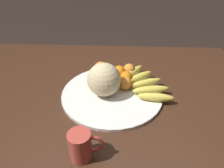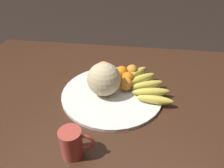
{
  "view_description": "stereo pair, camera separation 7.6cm",
  "coord_description": "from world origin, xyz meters",
  "px_view_note": "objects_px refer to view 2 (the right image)",
  "views": [
    {
      "loc": [
        -0.1,
        0.78,
        1.36
      ],
      "look_at": [
        -0.06,
        -0.03,
        0.78
      ],
      "focal_mm": 35.0,
      "sensor_mm": 36.0,
      "label": 1
    },
    {
      "loc": [
        -0.18,
        0.78,
        1.36
      ],
      "look_at": [
        -0.06,
        -0.03,
        0.78
      ],
      "focal_mm": 35.0,
      "sensor_mm": 36.0,
      "label": 2
    }
  ],
  "objects_px": {
    "kitchen_table": "(98,111)",
    "orange_back_left": "(132,70)",
    "orange_front_right": "(104,68)",
    "orange_back_right": "(126,84)",
    "orange_top_small": "(128,78)",
    "banana_bunch": "(146,85)",
    "ceramic_mug": "(72,143)",
    "orange_front_left": "(122,72)",
    "fruit_bowl": "(112,94)",
    "melon": "(104,79)",
    "orange_mid_center": "(110,75)"
  },
  "relations": [
    {
      "from": "kitchen_table",
      "to": "orange_back_left",
      "type": "xyz_separation_m",
      "value": [
        -0.15,
        -0.2,
        0.12
      ]
    },
    {
      "from": "orange_front_right",
      "to": "orange_back_right",
      "type": "xyz_separation_m",
      "value": [
        -0.12,
        0.12,
        -0.01
      ]
    },
    {
      "from": "kitchen_table",
      "to": "orange_top_small",
      "type": "bearing_deg",
      "value": -136.97
    },
    {
      "from": "banana_bunch",
      "to": "orange_back_right",
      "type": "distance_m",
      "value": 0.1
    },
    {
      "from": "kitchen_table",
      "to": "orange_back_left",
      "type": "bearing_deg",
      "value": -126.52
    },
    {
      "from": "kitchen_table",
      "to": "ceramic_mug",
      "type": "distance_m",
      "value": 0.34
    },
    {
      "from": "orange_front_left",
      "to": "orange_top_small",
      "type": "relative_size",
      "value": 1.01
    },
    {
      "from": "orange_top_small",
      "to": "fruit_bowl",
      "type": "bearing_deg",
      "value": 53.29
    },
    {
      "from": "orange_back_left",
      "to": "orange_back_right",
      "type": "height_order",
      "value": "orange_back_right"
    },
    {
      "from": "orange_back_left",
      "to": "orange_front_left",
      "type": "bearing_deg",
      "value": 26.42
    },
    {
      "from": "orange_front_left",
      "to": "kitchen_table",
      "type": "bearing_deg",
      "value": 60.97
    },
    {
      "from": "banana_bunch",
      "to": "orange_front_left",
      "type": "xyz_separation_m",
      "value": [
        0.12,
        -0.09,
        0.01
      ]
    },
    {
      "from": "orange_front_right",
      "to": "ceramic_mug",
      "type": "relative_size",
      "value": 0.64
    },
    {
      "from": "orange_front_right",
      "to": "orange_top_small",
      "type": "relative_size",
      "value": 1.22
    },
    {
      "from": "melon",
      "to": "orange_back_left",
      "type": "height_order",
      "value": "melon"
    },
    {
      "from": "melon",
      "to": "orange_mid_center",
      "type": "xyz_separation_m",
      "value": [
        -0.01,
        -0.1,
        -0.04
      ]
    },
    {
      "from": "fruit_bowl",
      "to": "orange_top_small",
      "type": "relative_size",
      "value": 7.58
    },
    {
      "from": "orange_front_left",
      "to": "orange_front_right",
      "type": "xyz_separation_m",
      "value": [
        0.09,
        -0.01,
        0.01
      ]
    },
    {
      "from": "orange_front_left",
      "to": "fruit_bowl",
      "type": "bearing_deg",
      "value": 77.29
    },
    {
      "from": "ceramic_mug",
      "to": "melon",
      "type": "bearing_deg",
      "value": -98.5
    },
    {
      "from": "orange_back_right",
      "to": "orange_front_right",
      "type": "bearing_deg",
      "value": -43.3
    },
    {
      "from": "kitchen_table",
      "to": "ceramic_mug",
      "type": "height_order",
      "value": "ceramic_mug"
    },
    {
      "from": "banana_bunch",
      "to": "orange_top_small",
      "type": "height_order",
      "value": "orange_top_small"
    },
    {
      "from": "melon",
      "to": "banana_bunch",
      "type": "height_order",
      "value": "melon"
    },
    {
      "from": "orange_back_left",
      "to": "ceramic_mug",
      "type": "bearing_deg",
      "value": 71.71
    },
    {
      "from": "melon",
      "to": "orange_back_left",
      "type": "distance_m",
      "value": 0.21
    },
    {
      "from": "banana_bunch",
      "to": "melon",
      "type": "bearing_deg",
      "value": 173.27
    },
    {
      "from": "melon",
      "to": "orange_front_left",
      "type": "relative_size",
      "value": 2.44
    },
    {
      "from": "orange_front_right",
      "to": "orange_back_left",
      "type": "relative_size",
      "value": 1.25
    },
    {
      "from": "orange_front_right",
      "to": "kitchen_table",
      "type": "bearing_deg",
      "value": 89.12
    },
    {
      "from": "banana_bunch",
      "to": "orange_back_left",
      "type": "xyz_separation_m",
      "value": [
        0.07,
        -0.11,
        0.01
      ]
    },
    {
      "from": "orange_front_left",
      "to": "banana_bunch",
      "type": "bearing_deg",
      "value": 144.86
    },
    {
      "from": "kitchen_table",
      "to": "orange_top_small",
      "type": "distance_m",
      "value": 0.22
    },
    {
      "from": "banana_bunch",
      "to": "ceramic_mug",
      "type": "bearing_deg",
      "value": -144.85
    },
    {
      "from": "orange_back_right",
      "to": "fruit_bowl",
      "type": "bearing_deg",
      "value": 28.42
    },
    {
      "from": "kitchen_table",
      "to": "orange_top_small",
      "type": "relative_size",
      "value": 24.79
    },
    {
      "from": "orange_front_left",
      "to": "ceramic_mug",
      "type": "height_order",
      "value": "ceramic_mug"
    },
    {
      "from": "orange_front_right",
      "to": "ceramic_mug",
      "type": "xyz_separation_m",
      "value": [
        0.03,
        0.5,
        0.0
      ]
    },
    {
      "from": "fruit_bowl",
      "to": "melon",
      "type": "distance_m",
      "value": 0.09
    },
    {
      "from": "orange_front_left",
      "to": "orange_back_left",
      "type": "bearing_deg",
      "value": -153.58
    },
    {
      "from": "fruit_bowl",
      "to": "orange_back_left",
      "type": "relative_size",
      "value": 7.76
    },
    {
      "from": "banana_bunch",
      "to": "orange_front_left",
      "type": "distance_m",
      "value": 0.15
    },
    {
      "from": "ceramic_mug",
      "to": "orange_back_left",
      "type": "bearing_deg",
      "value": -108.29
    },
    {
      "from": "melon",
      "to": "orange_front_right",
      "type": "distance_m",
      "value": 0.16
    },
    {
      "from": "banana_bunch",
      "to": "orange_front_right",
      "type": "bearing_deg",
      "value": 131.94
    },
    {
      "from": "orange_front_left",
      "to": "orange_back_right",
      "type": "relative_size",
      "value": 1.0
    },
    {
      "from": "orange_front_right",
      "to": "orange_back_right",
      "type": "relative_size",
      "value": 1.2
    },
    {
      "from": "kitchen_table",
      "to": "orange_front_left",
      "type": "distance_m",
      "value": 0.23
    },
    {
      "from": "melon",
      "to": "banana_bunch",
      "type": "relative_size",
      "value": 0.5
    },
    {
      "from": "orange_back_right",
      "to": "ceramic_mug",
      "type": "bearing_deg",
      "value": 68.53
    }
  ]
}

